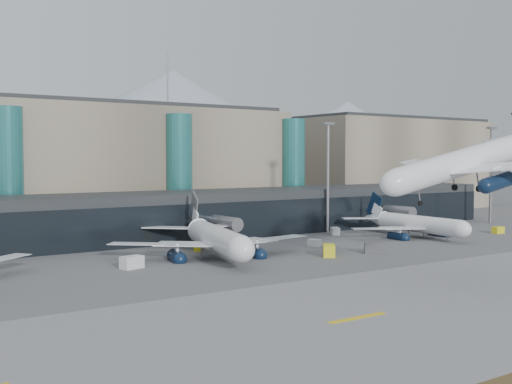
% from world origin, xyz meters
% --- Properties ---
extents(ground, '(900.00, 900.00, 0.00)m').
position_xyz_m(ground, '(0.00, 0.00, 0.00)').
color(ground, '#515154').
rests_on(ground, ground).
extents(runway_strip, '(400.00, 40.00, 0.04)m').
position_xyz_m(runway_strip, '(0.00, -15.00, 0.02)').
color(runway_strip, slate).
rests_on(runway_strip, ground).
extents(runway_markings, '(128.00, 1.00, 0.02)m').
position_xyz_m(runway_markings, '(-0.00, -15.00, 0.05)').
color(runway_markings, gold).
rests_on(runway_markings, ground).
extents(concourse, '(170.00, 27.00, 10.00)m').
position_xyz_m(concourse, '(-0.02, 57.73, 4.97)').
color(concourse, black).
rests_on(concourse, ground).
extents(terminal_main, '(130.00, 30.00, 31.00)m').
position_xyz_m(terminal_main, '(-25.00, 90.00, 15.44)').
color(terminal_main, gray).
rests_on(terminal_main, ground).
extents(terminal_east, '(70.00, 30.00, 31.00)m').
position_xyz_m(terminal_east, '(95.00, 90.00, 15.44)').
color(terminal_east, gray).
rests_on(terminal_east, ground).
extents(teal_towers, '(116.40, 19.40, 46.00)m').
position_xyz_m(teal_towers, '(-14.99, 74.01, 14.01)').
color(teal_towers, '#287170').
rests_on(teal_towers, ground).
extents(lightmast_mid, '(3.00, 1.20, 25.60)m').
position_xyz_m(lightmast_mid, '(30.00, 48.00, 14.42)').
color(lightmast_mid, slate).
rests_on(lightmast_mid, ground).
extents(lightmast_right, '(3.00, 1.20, 25.60)m').
position_xyz_m(lightmast_right, '(80.00, 40.00, 14.42)').
color(lightmast_right, slate).
rests_on(lightmast_right, ground).
extents(hero_jet, '(31.98, 32.30, 10.45)m').
position_xyz_m(hero_jet, '(8.29, -8.27, 17.86)').
color(hero_jet, white).
rests_on(hero_jet, ground).
extents(jet_parked_mid, '(36.75, 38.20, 12.26)m').
position_xyz_m(jet_parked_mid, '(-10.33, 32.49, 4.64)').
color(jet_parked_mid, white).
rests_on(jet_parked_mid, ground).
extents(jet_parked_right, '(32.64, 31.96, 10.52)m').
position_xyz_m(jet_parked_right, '(40.06, 32.32, 3.98)').
color(jet_parked_right, white).
rests_on(jet_parked_right, ground).
extents(veh_a, '(3.91, 2.86, 1.97)m').
position_xyz_m(veh_a, '(-27.47, 27.92, 0.98)').
color(veh_a, silver).
rests_on(veh_a, ground).
extents(veh_b, '(2.53, 2.90, 1.43)m').
position_xyz_m(veh_b, '(-9.49, 39.06, 0.71)').
color(veh_b, yellow).
rests_on(veh_b, ground).
extents(veh_c, '(3.99, 3.75, 2.00)m').
position_xyz_m(veh_c, '(15.41, 18.06, 1.00)').
color(veh_c, '#45454A').
rests_on(veh_c, ground).
extents(veh_d, '(2.92, 3.46, 1.74)m').
position_xyz_m(veh_d, '(27.94, 42.98, 0.87)').
color(veh_d, silver).
rests_on(veh_d, ground).
extents(veh_e, '(2.79, 1.59, 1.58)m').
position_xyz_m(veh_e, '(61.05, 24.30, 0.79)').
color(veh_e, yellow).
rests_on(veh_e, ground).
extents(veh_g, '(2.23, 2.78, 1.41)m').
position_xyz_m(veh_g, '(12.35, 31.37, 0.71)').
color(veh_g, silver).
rests_on(veh_g, ground).
extents(veh_h, '(3.95, 4.23, 2.11)m').
position_xyz_m(veh_h, '(6.21, 19.95, 1.05)').
color(veh_h, yellow).
rests_on(veh_h, ground).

